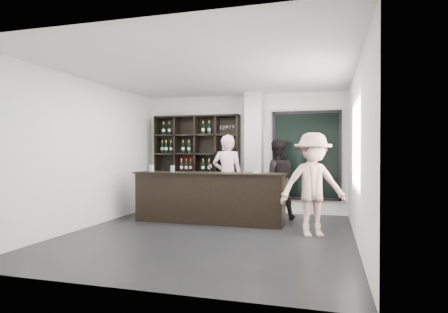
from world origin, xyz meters
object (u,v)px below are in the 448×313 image
(taster_black, at_px, (276,179))
(customer, at_px, (313,184))
(wine_shelf, at_px, (197,163))
(taster_pink, at_px, (227,176))
(tasting_counter, at_px, (209,197))

(taster_black, relative_size, customer, 0.96)
(taster_black, distance_m, customer, 1.75)
(wine_shelf, bearing_deg, customer, -36.27)
(taster_pink, xyz_separation_m, taster_black, (1.10, 0.08, -0.06))
(tasting_counter, bearing_deg, taster_pink, 75.78)
(tasting_counter, relative_size, customer, 1.76)
(wine_shelf, xyz_separation_m, tasting_counter, (0.80, -1.47, -0.67))
(taster_pink, bearing_deg, wine_shelf, -41.42)
(taster_pink, height_order, taster_black, taster_pink)
(wine_shelf, height_order, tasting_counter, wine_shelf)
(taster_pink, bearing_deg, customer, 137.51)
(wine_shelf, distance_m, taster_black, 2.22)
(wine_shelf, height_order, taster_pink, wine_shelf)
(tasting_counter, height_order, taster_pink, taster_pink)
(wine_shelf, xyz_separation_m, taster_black, (2.10, -0.64, -0.32))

